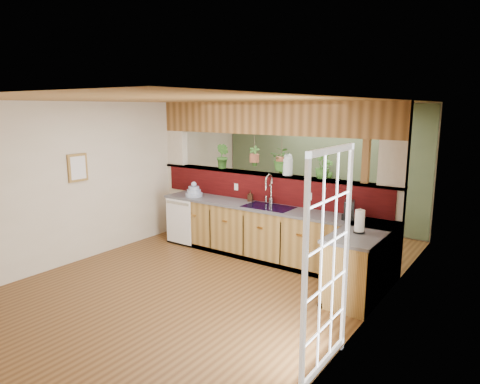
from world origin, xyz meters
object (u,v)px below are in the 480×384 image
Objects in this scene: faucet at (270,188)px; shelving_console at (305,202)px; paper_towel at (360,222)px; glass_jar at (288,164)px; soap_dispenser at (250,196)px; dish_stack at (194,192)px; coffee_maker at (349,211)px.

faucet is 2.26m from shelving_console.
paper_towel is 1.94m from glass_jar.
soap_dispenser is 0.87m from glass_jar.
dish_stack is 0.20× the size of shelving_console.
paper_towel is at bearing -19.22° from soap_dispenser.
faucet is 1.67× the size of dish_stack.
soap_dispenser is 0.70× the size of coffee_maker.
dish_stack reaches higher than soap_dispenser.
dish_stack is 1.10m from soap_dispenser.
paper_towel reaches higher than coffee_maker.
coffee_maker reaches higher than shelving_console.
dish_stack is 1.84m from glass_jar.
dish_stack is 0.97× the size of paper_towel.
coffee_maker is 2.96m from shelving_console.
dish_stack is at bearing -102.51° from shelving_console.
paper_towel is at bearing -77.31° from coffee_maker.
faucet reaches higher than paper_towel.
coffee_maker is 0.17× the size of shelving_console.
glass_jar is at bearing -60.09° from shelving_console.
shelving_console is (1.10, 2.34, -0.49)m from dish_stack.
dish_stack is at bearing -171.61° from faucet.
coffee_maker is at bearing -38.75° from shelving_console.
shelving_console is at bearing 107.26° from glass_jar.
faucet reaches higher than soap_dispenser.
shelving_console is (0.03, 2.10, -0.49)m from soap_dispenser.
coffee_maker is 0.73× the size of glass_jar.
faucet reaches higher than coffee_maker.
glass_jar is at bearing 46.43° from faucet.
dish_stack is at bearing -167.05° from soap_dispenser.
faucet is at bearing 154.75° from coffee_maker.
coffee_maker is 0.83× the size of paper_towel.
soap_dispenser is at bearing 175.88° from faucet.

